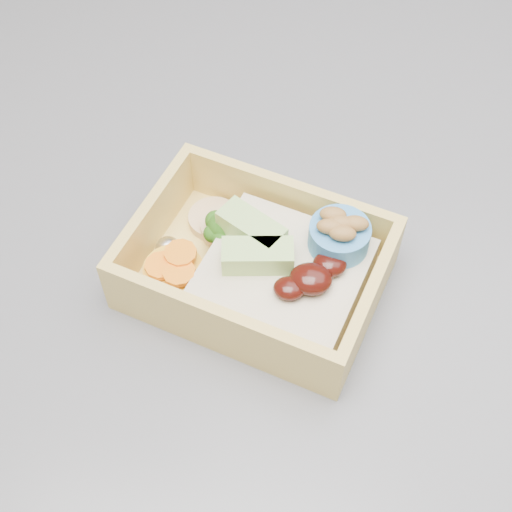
# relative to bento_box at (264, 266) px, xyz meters

# --- Properties ---
(bento_box) EXTENTS (0.19, 0.16, 0.06)m
(bento_box) POSITION_rel_bento_box_xyz_m (0.00, 0.00, 0.00)
(bento_box) COLOR #DEBC5B
(bento_box) RESTS_ON island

